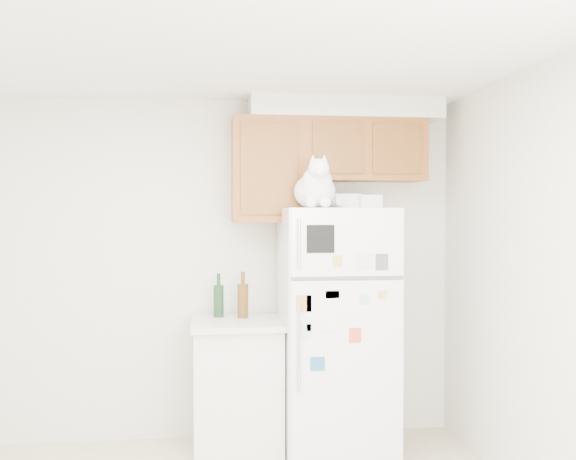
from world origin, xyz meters
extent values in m
cube|color=silver|center=(0.00, 2.00, 1.25)|extent=(3.80, 0.04, 2.50)
cube|color=white|center=(0.00, 0.00, 2.50)|extent=(3.80, 4.00, 0.04)
cube|color=brown|center=(1.20, 1.82, 2.12)|extent=(0.90, 0.33, 0.45)
cube|color=brown|center=(0.50, 1.82, 1.98)|extent=(0.50, 0.33, 0.75)
cube|color=silver|center=(1.07, 1.83, 2.42)|extent=(1.40, 0.37, 0.15)
cube|color=white|center=(0.97, 1.62, 0.85)|extent=(0.76, 0.72, 1.70)
cube|color=white|center=(0.97, 1.25, 1.48)|extent=(0.74, 0.03, 0.44)
cube|color=white|center=(0.97, 1.25, 0.64)|extent=(0.74, 0.03, 1.19)
cube|color=#59595B|center=(0.97, 1.25, 1.25)|extent=(0.74, 0.03, 0.02)
cylinder|color=silver|center=(0.65, 1.22, 1.47)|extent=(0.02, 0.02, 0.32)
cylinder|color=silver|center=(0.65, 1.22, 0.80)|extent=(0.02, 0.02, 0.55)
cube|color=black|center=(0.79, 1.23, 1.50)|extent=(0.18, 0.00, 0.18)
cube|color=white|center=(0.81, 1.23, 1.05)|extent=(0.22, 0.00, 0.28)
cube|color=#A3BFE7|center=(0.69, 1.23, 0.91)|extent=(0.08, 0.00, 0.10)
cube|color=yellow|center=(0.87, 1.23, 1.14)|extent=(0.09, 0.00, 0.05)
cube|color=gold|center=(1.20, 1.23, 1.14)|extent=(0.06, 0.00, 0.05)
cube|color=#4F4E53|center=(1.19, 1.23, 1.35)|extent=(0.08, 0.00, 0.11)
cube|color=#CD7F40|center=(0.68, 1.23, 1.09)|extent=(0.10, 0.00, 0.11)
cube|color=silver|center=(1.07, 1.23, 1.36)|extent=(0.11, 0.00, 0.10)
cube|color=#99B7D8|center=(1.07, 1.23, 1.11)|extent=(0.06, 0.00, 0.06)
cube|color=#D64935|center=(1.02, 1.23, 0.88)|extent=(0.08, 0.00, 0.10)
cube|color=#256295|center=(0.77, 1.23, 0.70)|extent=(0.10, 0.00, 0.09)
cube|color=gold|center=(0.90, 1.23, 1.36)|extent=(0.06, 0.00, 0.08)
cube|color=white|center=(0.28, 1.68, 0.44)|extent=(0.60, 0.60, 0.88)
cube|color=silver|center=(0.28, 1.66, 0.90)|extent=(0.64, 0.64, 0.04)
ellipsoid|color=white|center=(0.79, 1.50, 1.81)|extent=(0.28, 0.38, 0.24)
ellipsoid|color=white|center=(0.79, 1.39, 1.87)|extent=(0.20, 0.16, 0.22)
sphere|color=white|center=(0.79, 1.33, 1.95)|extent=(0.14, 0.14, 0.14)
cone|color=white|center=(0.76, 1.33, 2.02)|extent=(0.05, 0.05, 0.05)
cone|color=white|center=(0.83, 1.33, 2.02)|extent=(0.05, 0.05, 0.05)
cone|color=#D88C8C|center=(0.76, 1.32, 2.02)|extent=(0.03, 0.03, 0.03)
cone|color=#D88C8C|center=(0.83, 1.32, 2.02)|extent=(0.03, 0.03, 0.03)
sphere|color=white|center=(0.79, 1.27, 1.93)|extent=(0.06, 0.06, 0.06)
sphere|color=white|center=(0.74, 1.35, 1.74)|extent=(0.07, 0.07, 0.07)
sphere|color=white|center=(0.84, 1.35, 1.74)|extent=(0.07, 0.07, 0.07)
cylinder|color=white|center=(0.91, 1.63, 1.74)|extent=(0.17, 0.24, 0.08)
cube|color=white|center=(1.06, 1.63, 1.75)|extent=(0.21, 0.18, 0.10)
cube|color=white|center=(1.18, 1.53, 1.74)|extent=(0.16, 0.12, 0.09)
camera|label=1|loc=(0.05, -3.01, 1.66)|focal=42.00mm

